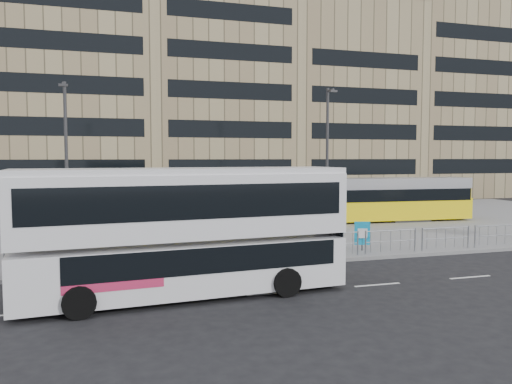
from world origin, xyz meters
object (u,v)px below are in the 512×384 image
object	(u,v)px
tram	(294,201)
lamp_post_west	(66,154)
lamp_post_east	(328,151)
double_decker_bus	(186,228)
ad_panel	(362,234)
traffic_light_west	(185,214)
pedestrian	(169,237)

from	to	relation	value
tram	lamp_post_west	world-z (taller)	lamp_post_west
lamp_post_west	lamp_post_east	size ratio (longest dim) A/B	0.95
double_decker_bus	lamp_post_east	world-z (taller)	lamp_post_east
lamp_post_west	ad_panel	bearing A→B (deg)	-29.02
tram	traffic_light_west	size ratio (longest dim) A/B	8.25
tram	lamp_post_west	distance (m)	14.52
tram	ad_panel	size ratio (longest dim) A/B	18.48
tram	lamp_post_east	bearing A→B (deg)	-31.75
double_decker_bus	pedestrian	distance (m)	6.56
traffic_light_west	lamp_post_east	bearing A→B (deg)	21.59
ad_panel	traffic_light_west	bearing A→B (deg)	-163.95
traffic_light_west	tram	bearing A→B (deg)	31.12
double_decker_bus	pedestrian	size ratio (longest dim) A/B	6.36
tram	double_decker_bus	bearing A→B (deg)	-119.31
double_decker_bus	ad_panel	size ratio (longest dim) A/B	7.77
lamp_post_east	double_decker_bus	bearing A→B (deg)	-129.77
lamp_post_west	lamp_post_east	distance (m)	15.84
tram	traffic_light_west	xyz separation A→B (m)	(-8.66, -9.29, 0.47)
lamp_post_east	pedestrian	bearing A→B (deg)	-147.41
pedestrian	lamp_post_east	bearing A→B (deg)	-74.01
pedestrian	lamp_post_east	size ratio (longest dim) A/B	0.19
lamp_post_west	lamp_post_east	xyz separation A→B (m)	(15.81, 1.01, 0.21)
pedestrian	lamp_post_east	xyz separation A→B (m)	(11.09, 7.09, 3.98)
double_decker_bus	tram	world-z (taller)	double_decker_bus
double_decker_bus	ad_panel	distance (m)	10.46
traffic_light_west	lamp_post_west	distance (m)	9.20
pedestrian	lamp_post_west	bearing A→B (deg)	21.26
pedestrian	ad_panel	bearing A→B (deg)	-116.24
lamp_post_west	lamp_post_east	bearing A→B (deg)	3.67
lamp_post_west	tram	bearing A→B (deg)	9.24
pedestrian	lamp_post_west	size ratio (longest dim) A/B	0.20
pedestrian	traffic_light_west	xyz separation A→B (m)	(0.62, -0.94, 1.13)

